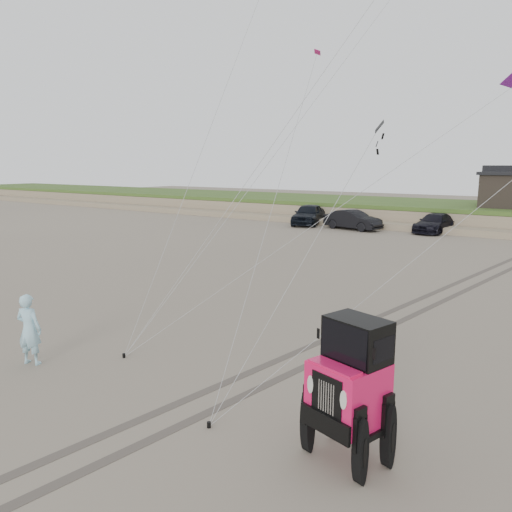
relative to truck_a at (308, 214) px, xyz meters
The scene contains 11 objects.
ground 32.43m from the truck_a, 65.33° to the right, with size 160.00×160.00×0.00m, color #6B6054.
dune_ridge 15.74m from the truck_a, 30.74° to the left, with size 160.00×14.25×1.73m.
truck_a is the anchor object (origin of this frame).
truck_b 4.59m from the truck_a, 10.27° to the right, with size 1.65×4.74×1.56m, color black.
truck_c 10.46m from the truck_a, ahead, with size 2.02×4.97×1.44m, color black.
jeep 35.12m from the truck_a, 59.60° to the right, with size 2.37×5.51×2.05m, color #E11351, non-canonical shape.
man 32.41m from the truck_a, 73.57° to the right, with size 0.69×0.45×1.89m, color #99DFEC.
kite_flock 27.95m from the truck_a, 50.71° to the right, with size 8.67×8.09×9.92m.
stake_main 31.36m from the truck_a, 69.81° to the right, with size 0.08×0.08×0.12m, color black.
stake_aux 34.37m from the truck_a, 63.97° to the right, with size 0.08×0.08×0.12m, color black.
tire_tracks 26.50m from the truck_a, 54.10° to the right, with size 5.22×29.74×0.01m.
Camera 1 is at (7.58, -8.34, 5.16)m, focal length 35.00 mm.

